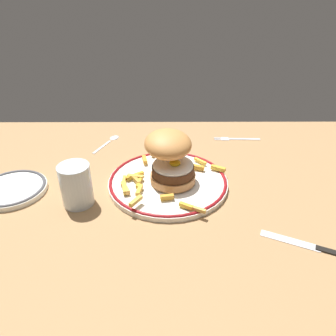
{
  "coord_description": "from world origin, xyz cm",
  "views": [
    {
      "loc": [
        -3.52,
        -60.76,
        42.79
      ],
      "look_at": [
        -3.19,
        3.03,
        4.6
      ],
      "focal_mm": 33.55,
      "sensor_mm": 36.0,
      "label": 1
    }
  ],
  "objects_px": {
    "water_glass": "(77,188)",
    "side_plate": "(12,189)",
    "fork": "(236,139)",
    "burger": "(170,157)",
    "dinner_plate": "(168,181)",
    "spoon": "(112,139)",
    "knife": "(318,248)"
  },
  "relations": [
    {
      "from": "dinner_plate",
      "to": "water_glass",
      "type": "xyz_separation_m",
      "value": [
        -0.2,
        -0.07,
        0.03
      ]
    },
    {
      "from": "water_glass",
      "to": "spoon",
      "type": "distance_m",
      "value": 0.33
    },
    {
      "from": "knife",
      "to": "side_plate",
      "type": "bearing_deg",
      "value": 164.0
    },
    {
      "from": "fork",
      "to": "spoon",
      "type": "distance_m",
      "value": 0.39
    },
    {
      "from": "water_glass",
      "to": "fork",
      "type": "xyz_separation_m",
      "value": [
        0.41,
        0.33,
        -0.04
      ]
    },
    {
      "from": "burger",
      "to": "side_plate",
      "type": "relative_size",
      "value": 0.91
    },
    {
      "from": "dinner_plate",
      "to": "spoon",
      "type": "relative_size",
      "value": 2.25
    },
    {
      "from": "water_glass",
      "to": "side_plate",
      "type": "relative_size",
      "value": 0.61
    },
    {
      "from": "water_glass",
      "to": "spoon",
      "type": "height_order",
      "value": "water_glass"
    },
    {
      "from": "knife",
      "to": "burger",
      "type": "bearing_deg",
      "value": 141.24
    },
    {
      "from": "side_plate",
      "to": "knife",
      "type": "xyz_separation_m",
      "value": [
        0.64,
        -0.18,
        -0.01
      ]
    },
    {
      "from": "fork",
      "to": "spoon",
      "type": "bearing_deg",
      "value": -179.59
    },
    {
      "from": "burger",
      "to": "fork",
      "type": "distance_m",
      "value": 0.33
    },
    {
      "from": "spoon",
      "to": "water_glass",
      "type": "bearing_deg",
      "value": -94.37
    },
    {
      "from": "water_glass",
      "to": "side_plate",
      "type": "height_order",
      "value": "water_glass"
    },
    {
      "from": "burger",
      "to": "water_glass",
      "type": "distance_m",
      "value": 0.22
    },
    {
      "from": "burger",
      "to": "water_glass",
      "type": "xyz_separation_m",
      "value": [
        -0.2,
        -0.08,
        -0.03
      ]
    },
    {
      "from": "spoon",
      "to": "knife",
      "type": "bearing_deg",
      "value": -45.88
    },
    {
      "from": "knife",
      "to": "spoon",
      "type": "bearing_deg",
      "value": 134.12
    },
    {
      "from": "burger",
      "to": "water_glass",
      "type": "height_order",
      "value": "burger"
    },
    {
      "from": "side_plate",
      "to": "fork",
      "type": "relative_size",
      "value": 1.09
    },
    {
      "from": "water_glass",
      "to": "fork",
      "type": "height_order",
      "value": "water_glass"
    },
    {
      "from": "dinner_plate",
      "to": "water_glass",
      "type": "bearing_deg",
      "value": -159.69
    },
    {
      "from": "burger",
      "to": "fork",
      "type": "height_order",
      "value": "burger"
    },
    {
      "from": "dinner_plate",
      "to": "water_glass",
      "type": "distance_m",
      "value": 0.21
    },
    {
      "from": "side_plate",
      "to": "knife",
      "type": "relative_size",
      "value": 0.93
    },
    {
      "from": "burger",
      "to": "fork",
      "type": "relative_size",
      "value": 0.99
    },
    {
      "from": "water_glass",
      "to": "fork",
      "type": "relative_size",
      "value": 0.66
    },
    {
      "from": "dinner_plate",
      "to": "knife",
      "type": "height_order",
      "value": "dinner_plate"
    },
    {
      "from": "side_plate",
      "to": "spoon",
      "type": "relative_size",
      "value": 1.23
    },
    {
      "from": "dinner_plate",
      "to": "spoon",
      "type": "bearing_deg",
      "value": 125.01
    },
    {
      "from": "dinner_plate",
      "to": "side_plate",
      "type": "height_order",
      "value": "same"
    }
  ]
}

